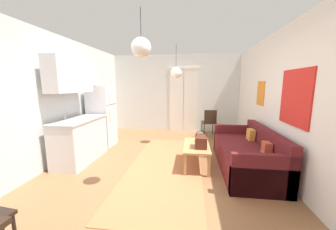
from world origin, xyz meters
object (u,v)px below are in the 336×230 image
coffee_table (197,148)px  pendant_lamp_near (141,48)px  refrigerator (102,116)px  bamboo_vase (200,137)px  couch (248,155)px  pendant_lamp_far (176,73)px  accent_chair (209,121)px  handbag (201,142)px

coffee_table → pendant_lamp_near: 2.18m
refrigerator → bamboo_vase: bearing=-17.6°
couch → coffee_table: 1.00m
couch → pendant_lamp_far: size_ratio=2.36×
couch → accent_chair: size_ratio=2.37×
refrigerator → accent_chair: refrigerator is taller
handbag → pendant_lamp_far: 2.03m
handbag → accent_chair: bearing=81.1°
refrigerator → pendant_lamp_far: size_ratio=1.87×
refrigerator → accent_chair: 3.17m
handbag → pendant_lamp_far: pendant_lamp_far is taller
refrigerator → coffee_table: bearing=-22.0°
coffee_table → refrigerator: 2.68m
pendant_lamp_far → refrigerator: bearing=-173.0°
couch → accent_chair: 2.31m
handbag → couch: bearing=8.7°
bamboo_vase → refrigerator: (-2.54, 0.80, 0.26)m
pendant_lamp_far → couch: bearing=-39.3°
handbag → accent_chair: accent_chair is taller
coffee_table → pendant_lamp_far: 2.04m
bamboo_vase → accent_chair: bearing=79.8°
bamboo_vase → refrigerator: refrigerator is taller
refrigerator → pendant_lamp_far: bearing=7.0°
refrigerator → pendant_lamp_near: 2.93m
couch → pendant_lamp_near: (-1.80, -1.04, 1.84)m
couch → refrigerator: refrigerator is taller
coffee_table → pendant_lamp_near: bearing=-127.6°
accent_chair → pendant_lamp_near: 3.87m
coffee_table → pendant_lamp_near: size_ratio=1.52×
bamboo_vase → handbag: (-0.01, -0.34, 0.01)m
couch → coffee_table: size_ratio=2.05×
handbag → pendant_lamp_near: bearing=-134.5°
pendant_lamp_near → couch: bearing=29.9°
accent_chair → pendant_lamp_far: (-0.97, -1.00, 1.43)m
refrigerator → pendant_lamp_near: size_ratio=2.47×
coffee_table → pendant_lamp_far: pendant_lamp_far is taller
handbag → accent_chair: (0.37, 2.38, -0.06)m
couch → pendant_lamp_far: bearing=140.7°
couch → handbag: 0.97m
pendant_lamp_near → pendant_lamp_far: 2.31m
refrigerator → accent_chair: size_ratio=1.88×
bamboo_vase → pendant_lamp_far: bearing=120.1°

